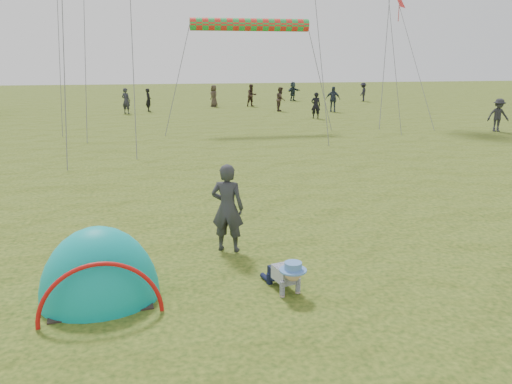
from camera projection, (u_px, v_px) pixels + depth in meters
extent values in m
plane|color=#203A11|center=(227.00, 316.00, 7.28)|extent=(140.00, 140.00, 0.00)
ellipsoid|color=#099D98|center=(101.00, 299.00, 7.79)|extent=(1.98, 1.70, 2.35)
imported|color=#2D2E32|center=(227.00, 208.00, 9.55)|extent=(0.74, 0.62, 1.73)
imported|color=#292A33|center=(126.00, 101.00, 33.76)|extent=(0.75, 0.69, 1.72)
imported|color=#41332B|center=(281.00, 99.00, 35.36)|extent=(0.88, 0.99, 1.69)
imported|color=#26262C|center=(498.00, 115.00, 25.43)|extent=(1.18, 0.82, 1.67)
imported|color=#243138|center=(293.00, 91.00, 44.03)|extent=(1.54, 1.29, 1.66)
imported|color=black|center=(148.00, 100.00, 35.15)|extent=(0.49, 0.65, 1.60)
imported|color=#32231E|center=(252.00, 95.00, 38.85)|extent=(0.98, 0.86, 1.70)
imported|color=#2B3646|center=(333.00, 99.00, 34.93)|extent=(1.11, 0.73, 1.75)
imported|color=black|center=(363.00, 92.00, 43.47)|extent=(1.12, 1.19, 1.62)
imported|color=#3E3329|center=(214.00, 96.00, 38.62)|extent=(0.77, 0.94, 1.67)
imported|color=black|center=(316.00, 105.00, 31.07)|extent=(0.65, 0.50, 1.61)
cylinder|color=red|center=(250.00, 25.00, 25.56)|extent=(6.15, 0.64, 0.64)
plane|color=red|center=(400.00, 0.00, 28.86)|extent=(0.98, 0.98, 0.80)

